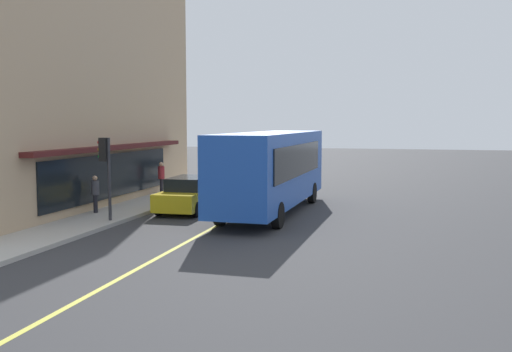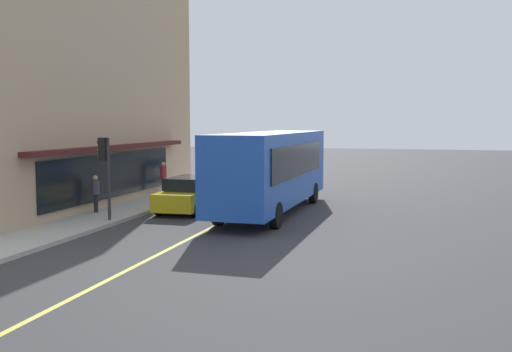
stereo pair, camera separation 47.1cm
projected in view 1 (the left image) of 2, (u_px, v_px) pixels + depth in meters
name	position (u px, v px, depth m)	size (l,w,h in m)	color
ground	(252.00, 207.00, 27.08)	(120.00, 120.00, 0.00)	#38383A
sidewalk	(154.00, 201.00, 28.31)	(80.00, 2.42, 0.15)	#B2ADA3
lane_centre_stripe	(252.00, 207.00, 27.08)	(36.00, 0.16, 0.01)	#D8D14C
storefront_building	(4.00, 67.00, 27.57)	(18.76, 11.74, 13.11)	tan
bus	(272.00, 167.00, 25.11)	(11.18, 2.79, 3.50)	#1E4CAD
traffic_light	(105.00, 159.00, 22.32)	(0.30, 0.52, 3.20)	#2D2D33
car_yellow	(189.00, 195.00, 25.67)	(4.35, 1.95, 1.52)	yellow
car_white	(254.00, 172.00, 37.30)	(4.32, 1.90, 1.52)	white
pedestrian_at_corner	(216.00, 166.00, 36.81)	(0.34, 0.34, 1.65)	black
pedestrian_mid_block	(95.00, 191.00, 24.26)	(0.34, 0.34, 1.57)	black
pedestrian_by_curb	(161.00, 175.00, 30.37)	(0.34, 0.34, 1.71)	black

